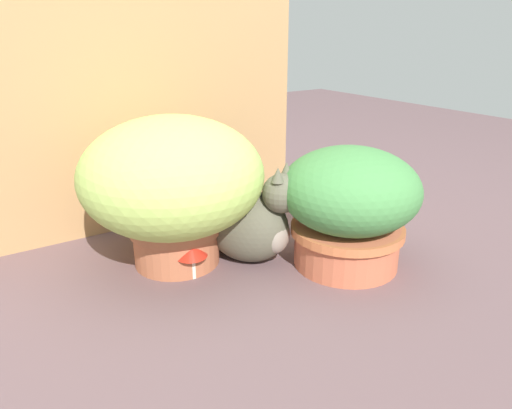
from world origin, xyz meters
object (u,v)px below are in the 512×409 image
grass_planter (173,182)px  mushroom_ornament_red (191,251)px  leafy_planter (349,204)px  cat (251,222)px

grass_planter → mushroom_ornament_red: 0.20m
grass_planter → leafy_planter: grass_planter is taller
leafy_planter → grass_planter: bearing=144.8°
leafy_planter → cat: size_ratio=1.02×
grass_planter → cat: size_ratio=1.35×
leafy_planter → cat: leafy_planter is taller
cat → grass_planter: bearing=148.3°
leafy_planter → cat: 0.28m
grass_planter → leafy_planter: size_ratio=1.32×
mushroom_ornament_red → leafy_planter: bearing=-23.7°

